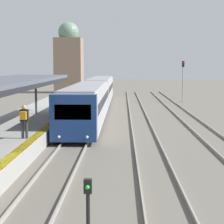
{
  "coord_description": "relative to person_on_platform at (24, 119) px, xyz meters",
  "views": [
    {
      "loc": [
        2.71,
        -3.3,
        4.44
      ],
      "look_at": [
        2.04,
        19.67,
        1.58
      ],
      "focal_mm": 60.0,
      "sensor_mm": 36.0,
      "label": 1
    }
  ],
  "objects": [
    {
      "name": "distant_domed_building",
      "position": [
        -4.03,
        43.65,
        3.58
      ],
      "size": [
        4.37,
        4.37,
        11.48
      ],
      "color": "#89705B",
      "rests_on": "ground_plane"
    },
    {
      "name": "train_near",
      "position": [
        2.14,
        18.42,
        -0.18
      ],
      "size": [
        2.58,
        32.95,
        2.99
      ],
      "color": "navy",
      "rests_on": "ground_plane"
    },
    {
      "name": "person_on_platform",
      "position": [
        0.0,
        0.0,
        0.0
      ],
      "size": [
        0.4,
        0.4,
        1.66
      ],
      "color": "#2D2D33",
      "rests_on": "station_platform"
    },
    {
      "name": "signal_post_near",
      "position": [
        4.0,
        -9.18,
        -0.8
      ],
      "size": [
        0.2,
        0.21,
        1.67
      ],
      "color": "black",
      "rests_on": "ground_plane"
    },
    {
      "name": "signal_mast_far",
      "position": [
        12.07,
        27.32,
        1.3
      ],
      "size": [
        0.28,
        0.29,
        4.98
      ],
      "color": "gray",
      "rests_on": "ground_plane"
    }
  ]
}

